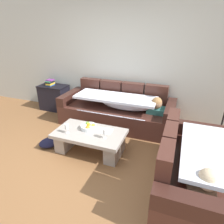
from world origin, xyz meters
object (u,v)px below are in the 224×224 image
object	(u,v)px
couch_along_wall	(118,110)
crumpled_garment	(50,142)
wine_glass_near_right	(105,132)
side_cabinet	(54,98)
book_stack_on_cabinet	(50,83)
couch_near_window	(195,170)
open_magazine	(104,131)
wine_glass_near_left	(67,127)
fruit_bowl	(89,127)
coffee_table	(90,139)

from	to	relation	value
couch_along_wall	crumpled_garment	world-z (taller)	couch_along_wall
wine_glass_near_right	side_cabinet	bearing A→B (deg)	144.21
book_stack_on_cabinet	crumpled_garment	bearing A→B (deg)	-56.08
couch_near_window	wine_glass_near_right	size ratio (longest dim) A/B	10.56
couch_along_wall	open_magazine	xyz separation A→B (m)	(0.08, -1.02, 0.06)
couch_along_wall	wine_glass_near_left	distance (m)	1.40
fruit_bowl	wine_glass_near_left	distance (m)	0.38
couch_along_wall	side_cabinet	size ratio (longest dim) A/B	3.38
couch_near_window	side_cabinet	bearing A→B (deg)	63.30
couch_along_wall	couch_near_window	distance (m)	2.14
couch_near_window	crumpled_garment	distance (m)	2.49
couch_along_wall	side_cabinet	xyz separation A→B (m)	(-1.83, 0.23, -0.01)
couch_along_wall	coffee_table	world-z (taller)	couch_along_wall
couch_along_wall	couch_near_window	size ratio (longest dim) A/B	1.39
fruit_bowl	couch_near_window	bearing A→B (deg)	-13.83
wine_glass_near_right	wine_glass_near_left	bearing A→B (deg)	-173.84
coffee_table	open_magazine	world-z (taller)	open_magazine
wine_glass_near_left	crumpled_garment	size ratio (longest dim) A/B	0.42
couch_along_wall	book_stack_on_cabinet	size ratio (longest dim) A/B	10.53
fruit_bowl	open_magazine	size ratio (longest dim) A/B	1.00
coffee_table	wine_glass_near_right	world-z (taller)	wine_glass_near_right
fruit_bowl	wine_glass_near_left	xyz separation A→B (m)	(-0.27, -0.26, 0.07)
wine_glass_near_right	side_cabinet	size ratio (longest dim) A/B	0.23
crumpled_garment	wine_glass_near_right	bearing A→B (deg)	0.72
open_magazine	side_cabinet	distance (m)	2.29
coffee_table	book_stack_on_cabinet	xyz separation A→B (m)	(-1.77, 1.37, 0.48)
coffee_table	wine_glass_near_left	bearing A→B (deg)	-154.43
side_cabinet	crumpled_garment	world-z (taller)	side_cabinet
side_cabinet	book_stack_on_cabinet	world-z (taller)	book_stack_on_cabinet
wine_glass_near_right	open_magazine	xyz separation A→B (m)	(-0.10, 0.21, -0.11)
wine_glass_near_left	wine_glass_near_right	world-z (taller)	same
couch_along_wall	wine_glass_near_left	size ratio (longest dim) A/B	14.66
open_magazine	couch_along_wall	bearing A→B (deg)	89.21
couch_near_window	coffee_table	size ratio (longest dim) A/B	1.46
couch_along_wall	coffee_table	bearing A→B (deg)	-96.63
wine_glass_near_right	crumpled_garment	xyz separation A→B (m)	(-1.10, -0.01, -0.44)
wine_glass_near_left	book_stack_on_cabinet	bearing A→B (deg)	133.19
coffee_table	side_cabinet	xyz separation A→B (m)	(-1.70, 1.37, 0.08)
couch_along_wall	book_stack_on_cabinet	xyz separation A→B (m)	(-1.90, 0.22, 0.39)
couch_along_wall	wine_glass_near_right	xyz separation A→B (m)	(0.19, -1.23, 0.17)
coffee_table	fruit_bowl	size ratio (longest dim) A/B	4.29
coffee_table	wine_glass_near_left	size ratio (longest dim) A/B	7.23
fruit_bowl	book_stack_on_cabinet	world-z (taller)	book_stack_on_cabinet
coffee_table	wine_glass_near_right	distance (m)	0.42
wine_glass_near_right	open_magazine	size ratio (longest dim) A/B	0.59
coffee_table	wine_glass_near_right	xyz separation A→B (m)	(0.32, -0.09, 0.26)
coffee_table	book_stack_on_cabinet	distance (m)	2.29
wine_glass_near_left	wine_glass_near_right	bearing A→B (deg)	6.16
side_cabinet	crumpled_garment	distance (m)	1.76
couch_near_window	crumpled_garment	size ratio (longest dim) A/B	4.38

